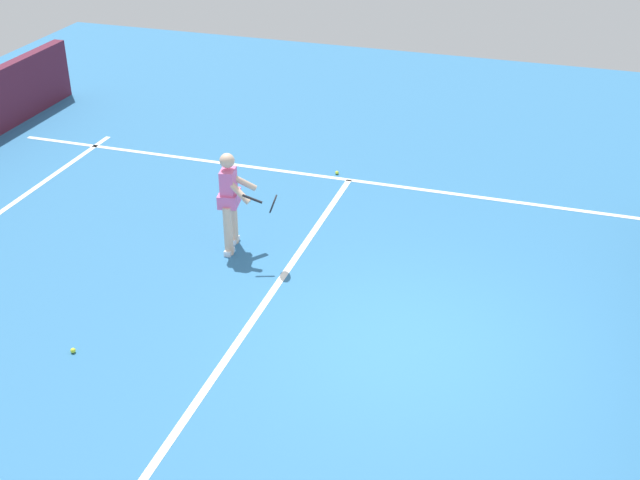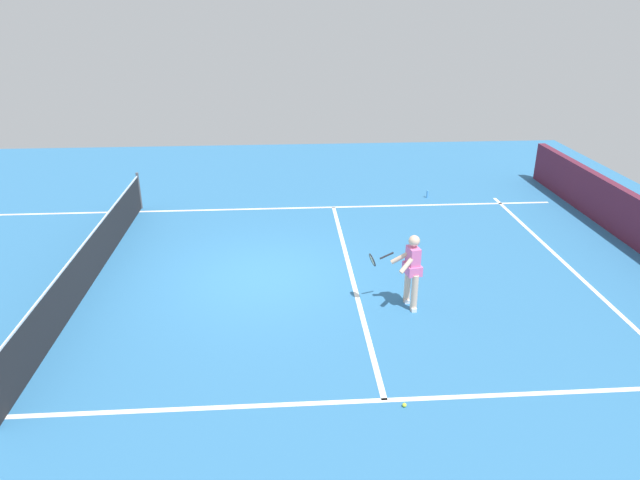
{
  "view_description": "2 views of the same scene",
  "coord_description": "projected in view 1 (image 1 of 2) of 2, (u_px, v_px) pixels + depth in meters",
  "views": [
    {
      "loc": [
        8.71,
        1.63,
        6.32
      ],
      "look_at": [
        -0.83,
        -1.41,
        0.8
      ],
      "focal_mm": 47.64,
      "sensor_mm": 36.0,
      "label": 1
    },
    {
      "loc": [
        -11.55,
        -0.54,
        5.77
      ],
      "look_at": [
        -0.49,
        -1.29,
        1.05
      ],
      "focal_mm": 32.0,
      "sensor_mm": 36.0,
      "label": 2
    }
  ],
  "objects": [
    {
      "name": "ground_plane",
      "position": [
        406.0,
        341.0,
        10.75
      ],
      "size": [
        25.05,
        25.05,
        0.0
      ],
      "primitive_type": "plane",
      "color": "teal"
    },
    {
      "name": "service_line_marking",
      "position": [
        257.0,
        314.0,
        11.29
      ],
      "size": [
        8.91,
        0.1,
        0.01
      ],
      "primitive_type": "cube",
      "color": "white",
      "rests_on": "ground"
    },
    {
      "name": "sideline_left_marking",
      "position": [
        463.0,
        195.0,
        14.46
      ],
      "size": [
        0.1,
        17.27,
        0.01
      ],
      "primitive_type": "cube",
      "color": "white",
      "rests_on": "ground"
    },
    {
      "name": "tennis_player",
      "position": [
        231.0,
        198.0,
        12.44
      ],
      "size": [
        0.7,
        1.03,
        1.55
      ],
      "color": "beige",
      "rests_on": "ground"
    },
    {
      "name": "tennis_ball_near",
      "position": [
        73.0,
        350.0,
        10.52
      ],
      "size": [
        0.07,
        0.07,
        0.07
      ],
      "primitive_type": "sphere",
      "color": "#D1E533",
      "rests_on": "ground"
    },
    {
      "name": "tennis_ball_mid",
      "position": [
        337.0,
        173.0,
        15.21
      ],
      "size": [
        0.07,
        0.07,
        0.07
      ],
      "primitive_type": "sphere",
      "color": "#D1E533",
      "rests_on": "ground"
    }
  ]
}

